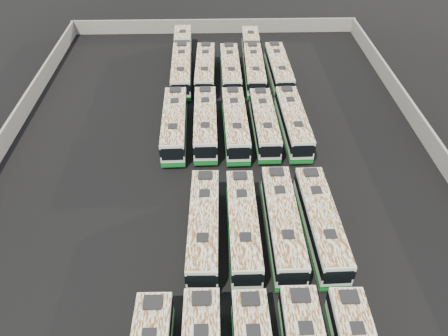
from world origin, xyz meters
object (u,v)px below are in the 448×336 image
(bus_midback_center, at_px, (235,124))
(bus_back_right, at_px, (253,59))
(bus_midback_far_left, at_px, (175,124))
(bus_midback_right, at_px, (264,123))
(bus_midback_left, at_px, (205,123))
(bus_midfront_center, at_px, (243,226))
(bus_midback_far_right, at_px, (293,122))
(bus_back_center, at_px, (230,70))
(bus_midfront_right, at_px, (282,223))
(bus_back_far_right, at_px, (279,69))
(bus_back_left, at_px, (205,70))
(bus_midfront_far_right, at_px, (321,223))
(bus_midfront_left, at_px, (204,226))
(bus_back_far_left, at_px, (182,60))

(bus_midback_center, xyz_separation_m, bus_back_right, (3.14, 15.73, -0.05))
(bus_midback_far_left, bearing_deg, bus_midback_center, -1.71)
(bus_midback_right, bearing_deg, bus_midback_left, 177.98)
(bus_midfront_center, relative_size, bus_midback_right, 1.01)
(bus_midback_left, distance_m, bus_midback_center, 3.22)
(bus_midback_far_right, xyz_separation_m, bus_back_center, (-6.33, 12.58, -0.03))
(bus_midfront_right, xyz_separation_m, bus_back_far_right, (3.13, 27.59, -0.04))
(bus_back_left, xyz_separation_m, bus_back_center, (3.28, -0.09, -0.03))
(bus_midback_far_right, height_order, bus_back_far_right, bus_midback_far_right)
(bus_back_center, bearing_deg, bus_midfront_center, -90.52)
(bus_midfront_right, height_order, bus_midfront_far_right, bus_midfront_right)
(bus_midback_center, distance_m, bus_back_center, 12.73)
(bus_midback_far_left, bearing_deg, bus_midback_right, -1.17)
(bus_midfront_right, relative_size, bus_midback_right, 1.04)
(bus_back_right, bearing_deg, bus_midback_far_right, -77.43)
(bus_midfront_left, relative_size, bus_midback_right, 1.02)
(bus_midfront_right, height_order, bus_back_right, bus_midfront_right)
(bus_midback_far_left, bearing_deg, bus_midfront_left, -78.85)
(bus_midback_far_left, bearing_deg, bus_midfront_right, -58.09)
(bus_midback_far_left, relative_size, bus_midback_right, 1.05)
(bus_back_far_left, bearing_deg, bus_midback_left, -79.67)
(bus_midback_far_right, relative_size, bus_back_far_right, 1.01)
(bus_midfront_left, height_order, bus_midfront_center, bus_midfront_left)
(bus_back_far_left, relative_size, bus_back_far_right, 1.59)
(bus_midback_center, bearing_deg, bus_midback_right, 0.16)
(bus_midfront_left, distance_m, bus_midback_right, 16.30)
(bus_midfront_center, distance_m, bus_midback_right, 15.37)
(bus_midfront_far_right, height_order, bus_back_center, bus_midfront_far_right)
(bus_back_right, height_order, bus_back_far_right, bus_back_far_right)
(bus_back_far_left, height_order, bus_back_right, bus_back_far_left)
(bus_midfront_right, bearing_deg, bus_midback_far_right, 78.16)
(bus_midback_far_right, bearing_deg, bus_midback_center, -179.98)
(bus_back_left, relative_size, bus_back_right, 0.66)
(bus_midfront_left, bearing_deg, bus_back_center, 84.62)
(bus_midfront_far_right, distance_m, bus_back_far_left, 33.23)
(bus_midfront_center, bearing_deg, bus_back_left, 96.56)
(bus_midfront_far_right, distance_m, bus_midback_far_right, 14.98)
(bus_midfront_center, height_order, bus_back_right, bus_midfront_center)
(bus_midback_right, bearing_deg, bus_back_center, 103.45)
(bus_midfront_far_right, bearing_deg, bus_midback_far_left, 129.49)
(bus_midfront_right, distance_m, bus_back_center, 27.70)
(bus_midback_center, distance_m, bus_back_left, 13.24)
(bus_midfront_center, xyz_separation_m, bus_back_center, (0.04, 27.69, -0.00))
(bus_midfront_center, distance_m, bus_midfront_right, 3.24)
(bus_midfront_center, distance_m, bus_back_center, 27.69)
(bus_midfront_right, bearing_deg, bus_back_right, 90.04)
(bus_midfront_left, distance_m, bus_midback_left, 15.14)
(bus_midfront_center, bearing_deg, bus_midback_left, 101.60)
(bus_midfront_far_right, height_order, bus_midback_center, bus_midback_center)
(bus_midback_left, xyz_separation_m, bus_back_left, (-0.10, 12.60, -0.02))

